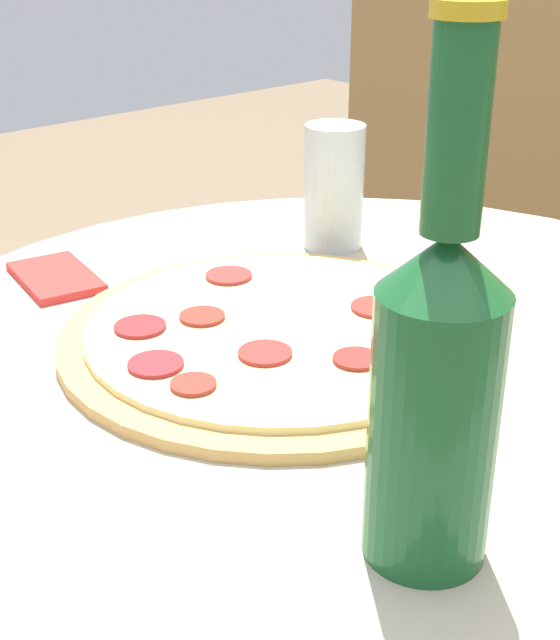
{
  "coord_description": "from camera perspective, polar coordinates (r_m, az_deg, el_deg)",
  "views": [
    {
      "loc": [
        0.44,
        -0.49,
        1.09
      ],
      "look_at": [
        -0.05,
        -0.04,
        0.78
      ],
      "focal_mm": 50.0,
      "sensor_mm": 36.0,
      "label": 1
    }
  ],
  "objects": [
    {
      "name": "beer_bottle",
      "position": [
        0.47,
        9.98,
        -3.87
      ],
      "size": [
        0.07,
        0.07,
        0.3
      ],
      "color": "#195628",
      "rests_on": "table"
    },
    {
      "name": "table",
      "position": [
        0.83,
        4.8,
        -12.37
      ],
      "size": [
        0.83,
        0.83,
        0.76
      ],
      "color": "#B2A893",
      "rests_on": "ground_plane"
    },
    {
      "name": "napkin",
      "position": [
        0.89,
        -14.16,
        2.67
      ],
      "size": [
        0.12,
        0.08,
        0.01
      ],
      "color": "red",
      "rests_on": "table"
    },
    {
      "name": "drinking_glass",
      "position": [
        0.94,
        3.47,
        8.49
      ],
      "size": [
        0.06,
        0.06,
        0.13
      ],
      "color": "silver",
      "rests_on": "table"
    },
    {
      "name": "pizza",
      "position": [
        0.74,
        -0.03,
        -0.87
      ],
      "size": [
        0.37,
        0.37,
        0.02
      ],
      "color": "tan",
      "rests_on": "table"
    }
  ]
}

